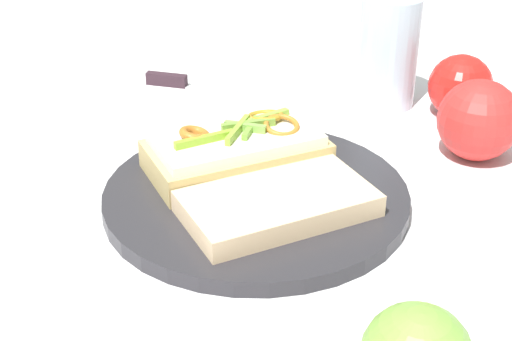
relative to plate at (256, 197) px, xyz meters
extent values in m
plane|color=silver|center=(0.00, 0.00, -0.01)|extent=(2.00, 2.00, 0.00)
cylinder|color=#2A282D|center=(0.00, 0.00, 0.00)|extent=(0.28, 0.28, 0.01)
cube|color=tan|center=(0.04, -0.02, 0.02)|extent=(0.15, 0.19, 0.03)
cube|color=#EBE4C6|center=(0.04, -0.02, 0.04)|extent=(0.14, 0.17, 0.01)
torus|color=#AF8222|center=(0.04, -0.06, 0.05)|extent=(0.05, 0.05, 0.01)
torus|color=#B47026|center=(0.02, -0.06, 0.05)|extent=(0.04, 0.04, 0.01)
torus|color=#B86B24|center=(0.07, 0.01, 0.05)|extent=(0.04, 0.04, 0.02)
cube|color=#74AA3A|center=(0.04, -0.03, 0.05)|extent=(0.02, 0.04, 0.01)
cube|color=#76A33C|center=(0.04, -0.04, 0.05)|extent=(0.03, 0.05, 0.01)
cube|color=#7EAF4A|center=(0.04, -0.03, 0.05)|extent=(0.04, 0.02, 0.01)
cube|color=#8AB52F|center=(0.05, 0.01, 0.05)|extent=(0.03, 0.06, 0.01)
cube|color=#8EBB40|center=(0.04, -0.06, 0.05)|extent=(0.02, 0.05, 0.01)
cube|color=#8BB639|center=(0.04, -0.02, 0.05)|extent=(0.03, 0.05, 0.01)
cube|color=beige|center=(-0.04, 0.02, 0.02)|extent=(0.15, 0.18, 0.02)
sphere|color=red|center=(-0.05, -0.30, 0.03)|extent=(0.08, 0.08, 0.07)
sphere|color=red|center=(-0.11, -0.22, 0.03)|extent=(0.11, 0.11, 0.08)
cylinder|color=silver|center=(0.04, -0.27, 0.06)|extent=(0.07, 0.07, 0.13)
cube|color=silver|center=(0.22, -0.17, -0.01)|extent=(0.06, 0.04, 0.00)
cube|color=#332129|center=(0.27, -0.14, 0.00)|extent=(0.05, 0.03, 0.02)
camera|label=1|loc=(-0.39, 0.45, 0.35)|focal=52.60mm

